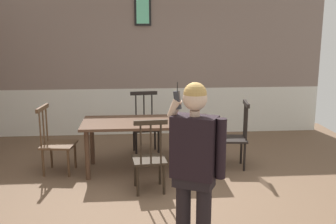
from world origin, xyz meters
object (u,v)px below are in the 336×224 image
(chair_by_doorway, at_px, (56,142))
(chair_at_table_head, at_px, (149,158))
(dining_table, at_px, (147,127))
(person_figure, at_px, (195,161))
(chair_opposite_corner, at_px, (145,125))
(chair_near_window, at_px, (235,137))

(chair_by_doorway, distance_m, chair_at_table_head, 1.58)
(dining_table, xyz_separation_m, person_figure, (0.36, -2.38, 0.29))
(dining_table, bearing_deg, chair_by_doorway, 179.86)
(chair_opposite_corner, bearing_deg, chair_near_window, 142.69)
(dining_table, height_order, chair_by_doorway, chair_by_doorway)
(chair_opposite_corner, bearing_deg, dining_table, 84.44)
(chair_by_doorway, relative_size, chair_at_table_head, 1.00)
(chair_by_doorway, distance_m, person_figure, 2.97)
(chair_by_doorway, relative_size, person_figure, 0.60)
(chair_near_window, height_order, chair_at_table_head, chair_near_window)
(dining_table, height_order, chair_near_window, chair_near_window)
(chair_opposite_corner, relative_size, person_figure, 0.62)
(dining_table, xyz_separation_m, chair_opposite_corner, (-0.01, 0.82, -0.18))
(dining_table, xyz_separation_m, chair_by_doorway, (-1.35, 0.00, -0.21))
(dining_table, bearing_deg, person_figure, -81.33)
(person_figure, bearing_deg, chair_by_doorway, -27.33)
(person_figure, bearing_deg, chair_at_table_head, -50.07)
(chair_near_window, height_order, chair_opposite_corner, chair_opposite_corner)
(chair_by_doorway, height_order, chair_opposite_corner, chair_opposite_corner)
(person_figure, bearing_deg, dining_table, -54.33)
(chair_near_window, relative_size, chair_by_doorway, 1.02)
(chair_at_table_head, bearing_deg, person_figure, -82.42)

